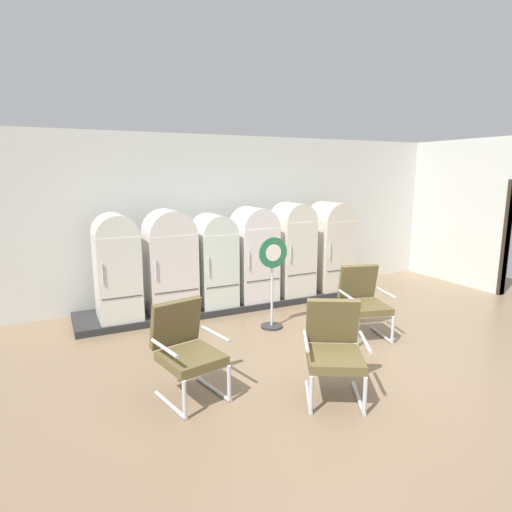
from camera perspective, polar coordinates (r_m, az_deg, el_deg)
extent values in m
cube|color=#866C51|center=(4.95, 11.87, -16.19)|extent=(12.00, 10.00, 0.05)
cube|color=silver|center=(7.65, -4.83, 5.07)|extent=(11.76, 0.12, 2.85)
cube|color=#47443F|center=(7.61, -4.95, 13.14)|extent=(11.76, 0.07, 0.06)
cube|color=silver|center=(9.54, 25.23, 5.25)|extent=(0.12, 2.20, 2.85)
cube|color=#33281E|center=(8.96, 30.35, 2.04)|extent=(0.16, 0.06, 2.10)
cube|color=#2A2A2B|center=(7.35, -2.82, -6.11)|extent=(5.11, 0.95, 0.10)
cube|color=silver|center=(6.59, -17.96, -2.63)|extent=(0.60, 0.69, 1.24)
cylinder|color=silver|center=(6.48, -18.29, 2.71)|extent=(0.60, 0.68, 0.60)
cube|color=#383838|center=(6.31, -17.37, -5.29)|extent=(0.55, 0.01, 0.01)
cylinder|color=silver|center=(6.18, -19.74, -2.22)|extent=(0.02, 0.02, 0.28)
cube|color=silver|center=(6.72, -11.30, -2.17)|extent=(0.72, 0.63, 1.21)
cylinder|color=silver|center=(6.60, -11.49, 2.95)|extent=(0.72, 0.62, 0.72)
cube|color=#383838|center=(6.47, -10.48, -4.64)|extent=(0.66, 0.01, 0.01)
cylinder|color=silver|center=(6.30, -13.18, -1.77)|extent=(0.02, 0.02, 0.28)
cube|color=silver|center=(6.96, -5.53, -1.67)|extent=(0.58, 0.69, 1.18)
cylinder|color=silver|center=(6.86, -5.62, 3.13)|extent=(0.58, 0.68, 0.58)
cube|color=#383838|center=(6.70, -4.43, -4.04)|extent=(0.53, 0.01, 0.01)
cylinder|color=silver|center=(6.53, -6.32, -1.29)|extent=(0.02, 0.02, 0.28)
cube|color=white|center=(7.21, -0.23, -0.95)|extent=(0.64, 0.65, 1.23)
cylinder|color=white|center=(7.11, -0.23, 3.91)|extent=(0.64, 0.64, 0.64)
cube|color=#383838|center=(6.98, 0.97, -3.24)|extent=(0.59, 0.01, 0.01)
cylinder|color=silver|center=(6.77, -0.95, -0.47)|extent=(0.02, 0.02, 0.28)
cube|color=silver|center=(7.55, 4.89, -0.17)|extent=(0.61, 0.64, 1.30)
cylinder|color=silver|center=(7.45, 4.97, 4.73)|extent=(0.61, 0.63, 0.61)
cube|color=#383838|center=(7.33, 6.17, -2.41)|extent=(0.56, 0.01, 0.01)
cylinder|color=silver|center=(7.12, 4.63, 0.41)|extent=(0.02, 0.02, 0.28)
cube|color=silver|center=(8.02, 9.86, 0.23)|extent=(0.65, 0.67, 1.27)
cylinder|color=silver|center=(7.92, 10.01, 4.73)|extent=(0.65, 0.66, 0.65)
cube|color=#383838|center=(7.80, 11.27, -1.84)|extent=(0.60, 0.01, 0.01)
cylinder|color=silver|center=(7.56, 9.84, 0.75)|extent=(0.02, 0.02, 0.28)
cylinder|color=silver|center=(4.45, -11.32, -18.84)|extent=(0.17, 0.60, 0.04)
cylinder|color=silver|center=(4.14, -9.49, -18.31)|extent=(0.05, 0.05, 0.36)
cylinder|color=silver|center=(4.67, -5.69, -17.17)|extent=(0.17, 0.60, 0.04)
cylinder|color=silver|center=(4.37, -3.61, -16.50)|extent=(0.05, 0.05, 0.36)
cube|color=brown|center=(4.37, -8.58, -13.32)|extent=(0.64, 0.66, 0.09)
cube|color=brown|center=(4.50, -10.60, -8.68)|extent=(0.56, 0.28, 0.49)
cylinder|color=silver|center=(4.17, -12.11, -11.89)|extent=(0.14, 0.49, 0.04)
cylinder|color=silver|center=(4.44, -5.42, -10.27)|extent=(0.14, 0.49, 0.04)
cylinder|color=silver|center=(6.05, 12.12, -10.54)|extent=(0.19, 0.60, 0.04)
cylinder|color=silver|center=(5.74, 13.35, -9.85)|extent=(0.05, 0.05, 0.36)
cylinder|color=silver|center=(6.26, 16.33, -10.01)|extent=(0.19, 0.60, 0.04)
cylinder|color=silver|center=(5.96, 17.72, -9.29)|extent=(0.05, 0.05, 0.36)
cube|color=brown|center=(6.01, 14.45, -6.65)|extent=(0.66, 0.67, 0.09)
cube|color=brown|center=(6.19, 13.39, -3.31)|extent=(0.56, 0.30, 0.49)
cylinder|color=silver|center=(5.84, 12.02, -5.16)|extent=(0.16, 0.49, 0.04)
cylinder|color=silver|center=(6.09, 16.95, -4.74)|extent=(0.16, 0.49, 0.04)
cylinder|color=silver|center=(4.54, 7.00, -18.07)|extent=(0.33, 0.55, 0.04)
cylinder|color=silver|center=(4.20, 7.34, -17.79)|extent=(0.05, 0.05, 0.36)
cylinder|color=silver|center=(4.60, 13.46, -17.88)|extent=(0.33, 0.55, 0.04)
cylinder|color=silver|center=(4.27, 14.29, -17.57)|extent=(0.05, 0.05, 0.36)
cube|color=brown|center=(4.38, 10.44, -13.32)|extent=(0.74, 0.74, 0.09)
cube|color=brown|center=(4.54, 10.10, -8.48)|extent=(0.55, 0.41, 0.49)
cylinder|color=silver|center=(4.28, 6.67, -11.12)|extent=(0.27, 0.45, 0.04)
cylinder|color=silver|center=(4.35, 14.32, -11.00)|extent=(0.27, 0.45, 0.04)
cylinder|color=#2D2D30|center=(6.34, 2.10, -9.32)|extent=(0.32, 0.32, 0.03)
cylinder|color=silver|center=(6.16, 2.13, -4.46)|extent=(0.04, 0.04, 1.08)
cylinder|color=#256943|center=(6.02, 2.30, 0.45)|extent=(0.44, 0.02, 0.44)
cylinder|color=white|center=(6.01, 2.35, 0.43)|extent=(0.24, 0.00, 0.24)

